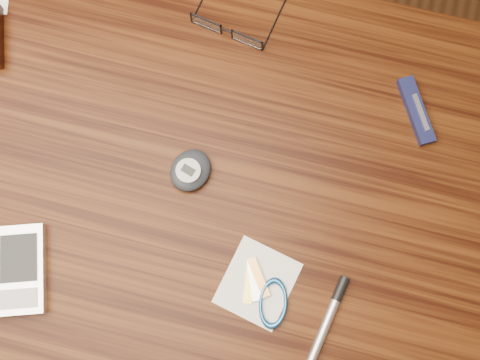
{
  "coord_description": "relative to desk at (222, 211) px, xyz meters",
  "views": [
    {
      "loc": [
        0.06,
        -0.14,
        1.56
      ],
      "look_at": [
        0.02,
        0.03,
        0.76
      ],
      "focal_mm": 45.0,
      "sensor_mm": 36.0,
      "label": 1
    }
  ],
  "objects": [
    {
      "name": "ground",
      "position": [
        0.0,
        0.0,
        -0.65
      ],
      "size": [
        3.8,
        3.8,
        0.0
      ],
      "primitive_type": "plane",
      "color": "#472814",
      "rests_on": "ground"
    },
    {
      "name": "pocket_knife",
      "position": [
        0.24,
        0.19,
        0.11
      ],
      "size": [
        0.07,
        0.1,
        0.01
      ],
      "color": "#121339",
      "rests_on": "desk"
    },
    {
      "name": "desk",
      "position": [
        0.0,
        0.0,
        0.0
      ],
      "size": [
        1.0,
        0.7,
        0.75
      ],
      "color": "#371908",
      "rests_on": "ground"
    },
    {
      "name": "pda_phone",
      "position": [
        -0.23,
        -0.16,
        0.11
      ],
      "size": [
        0.1,
        0.13,
        0.02
      ],
      "color": "silver",
      "rests_on": "desk"
    },
    {
      "name": "silver_pen",
      "position": [
        0.18,
        -0.13,
        0.11
      ],
      "size": [
        0.04,
        0.15,
        0.01
      ],
      "color": "#BBBBC0",
      "rests_on": "desk"
    },
    {
      "name": "eyeglasses",
      "position": [
        -0.05,
        0.24,
        0.11
      ],
      "size": [
        0.13,
        0.13,
        0.03
      ],
      "color": "black",
      "rests_on": "desk"
    },
    {
      "name": "notepad_keys",
      "position": [
        0.09,
        -0.11,
        0.11
      ],
      "size": [
        0.11,
        0.11,
        0.01
      ],
      "color": "silver",
      "rests_on": "desk"
    },
    {
      "name": "pedometer",
      "position": [
        -0.05,
        0.03,
        0.11
      ],
      "size": [
        0.07,
        0.07,
        0.03
      ],
      "color": "black",
      "rests_on": "desk"
    }
  ]
}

